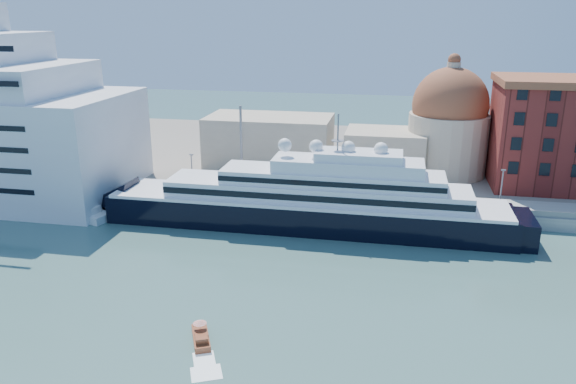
# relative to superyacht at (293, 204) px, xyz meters

# --- Properties ---
(ground) EXTENTS (400.00, 400.00, 0.00)m
(ground) POSITION_rel_superyacht_xyz_m (7.53, -23.00, -4.30)
(ground) COLOR #325754
(ground) RESTS_ON ground
(quay) EXTENTS (180.00, 10.00, 2.50)m
(quay) POSITION_rel_superyacht_xyz_m (7.53, 11.00, -3.05)
(quay) COLOR gray
(quay) RESTS_ON ground
(land) EXTENTS (260.00, 72.00, 2.00)m
(land) POSITION_rel_superyacht_xyz_m (7.53, 52.00, -3.30)
(land) COLOR slate
(land) RESTS_ON ground
(quay_fence) EXTENTS (180.00, 0.10, 1.20)m
(quay_fence) POSITION_rel_superyacht_xyz_m (7.53, 6.50, -1.20)
(quay_fence) COLOR slate
(quay_fence) RESTS_ON quay
(superyacht) EXTENTS (83.30, 11.55, 24.90)m
(superyacht) POSITION_rel_superyacht_xyz_m (0.00, 0.00, 0.00)
(superyacht) COLOR black
(superyacht) RESTS_ON ground
(service_barge) EXTENTS (13.70, 7.83, 2.93)m
(service_barge) POSITION_rel_superyacht_xyz_m (-41.02, -3.71, -3.46)
(service_barge) COLOR white
(service_barge) RESTS_ON ground
(water_taxi) EXTENTS (4.05, 5.90, 2.68)m
(water_taxi) POSITION_rel_superyacht_xyz_m (-3.75, -40.20, -3.65)
(water_taxi) COLOR brown
(water_taxi) RESTS_ON ground
(church) EXTENTS (66.00, 18.00, 25.50)m
(church) POSITION_rel_superyacht_xyz_m (13.92, 34.72, 6.61)
(church) COLOR beige
(church) RESTS_ON land
(lamp_posts) EXTENTS (120.80, 2.40, 18.00)m
(lamp_posts) POSITION_rel_superyacht_xyz_m (-5.14, 9.27, 5.54)
(lamp_posts) COLOR slate
(lamp_posts) RESTS_ON quay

